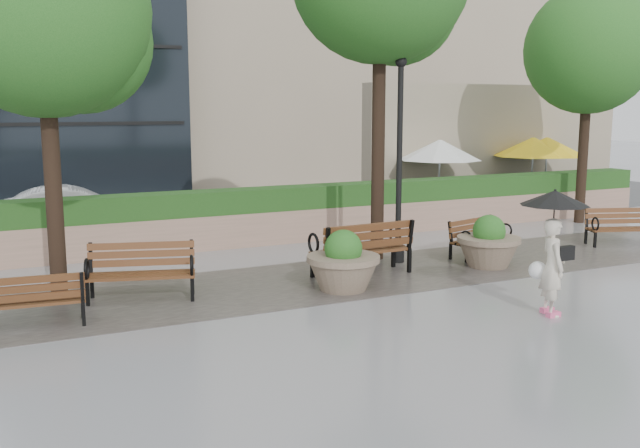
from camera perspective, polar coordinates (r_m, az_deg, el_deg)
name	(u,v)px	position (r m, az deg, el deg)	size (l,w,h in m)	color
ground	(430,318)	(11.45, 8.81, -7.47)	(100.00, 100.00, 0.00)	gray
cobble_strip	(342,277)	(13.93, 1.76, -4.29)	(28.00, 3.20, 0.01)	#383330
hedge_wall	(266,216)	(17.37, -4.36, 0.65)	(24.00, 0.80, 1.35)	tan
cafe_wall	(496,145)	(24.72, 13.92, 6.12)	(10.00, 0.60, 4.00)	tan
cafe_hedge	(528,200)	(22.88, 16.31, 1.87)	(8.00, 0.50, 0.90)	#184517
asphalt_street	(216,219)	(21.20, -8.32, 0.36)	(40.00, 7.00, 0.00)	black
bench_0	(31,311)	(11.65, -22.11, -6.50)	(1.62, 0.78, 0.84)	brown
bench_1	(142,284)	(12.66, -14.08, -4.65)	(1.93, 1.20, 0.97)	brown
bench_2	(362,260)	(14.05, 3.37, -2.86)	(2.04, 0.89, 1.07)	brown
bench_3	(479,246)	(16.18, 12.60, -1.70)	(1.65, 1.01, 0.83)	brown
bench_4	(621,235)	(18.53, 22.96, -0.79)	(1.75, 1.16, 0.88)	brown
planter_left	(343,267)	(12.89, 1.87, -3.44)	(1.33, 1.33, 1.11)	#7F6B56
planter_right	(488,247)	(15.16, 13.33, -1.77)	(1.31, 1.31, 1.10)	#7F6B56
lamppost	(399,173)	(15.06, 6.34, 4.05)	(0.28, 0.28, 4.32)	black
tree_0	(52,20)	(12.83, -20.62, 15.06)	(3.54, 3.45, 6.55)	black
tree_2	(591,55)	(21.76, 20.85, 12.54)	(3.61, 3.54, 6.62)	black
patio_umb_white	(440,150)	(21.80, 9.57, 5.83)	(2.50, 2.50, 2.30)	black
patio_umb_yellow_a	(533,147)	(24.12, 16.68, 5.90)	(2.50, 2.50, 2.30)	black
patio_umb_yellow_b	(547,147)	(24.36, 17.70, 5.89)	(2.50, 2.50, 2.30)	black
car_right	(72,210)	(19.75, -19.20, 1.07)	(1.31, 3.75, 1.23)	white
pedestrian	(553,240)	(11.85, 18.14, -1.22)	(1.08, 1.08, 1.99)	beige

